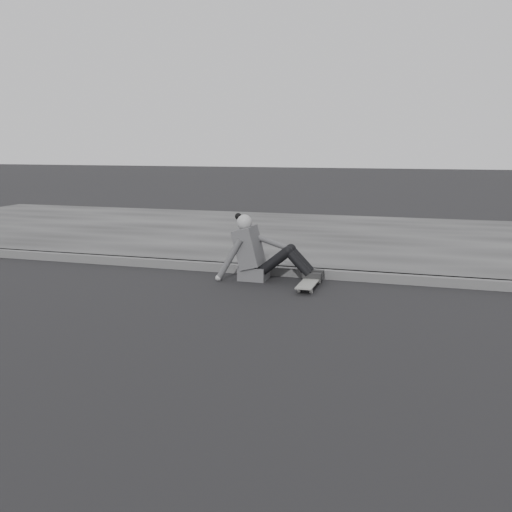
{
  "coord_description": "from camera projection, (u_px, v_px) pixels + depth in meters",
  "views": [
    {
      "loc": [
        -1.02,
        -4.8,
        1.75
      ],
      "look_at": [
        -2.87,
        1.35,
        0.5
      ],
      "focal_mm": 40.0,
      "sensor_mm": 36.0,
      "label": 1
    }
  ],
  "objects": [
    {
      "name": "skateboard",
      "position": [
        309.0,
        282.0,
        7.09
      ],
      "size": [
        0.2,
        0.78,
        0.09
      ],
      "color": "#989893",
      "rests_on": "ground"
    },
    {
      "name": "seated_woman",
      "position": [
        259.0,
        253.0,
        7.47
      ],
      "size": [
        1.38,
        0.46,
        0.88
      ],
      "color": "#48484A",
      "rests_on": "ground"
    },
    {
      "name": "curb",
      "position": [
        509.0,
        286.0,
        6.97
      ],
      "size": [
        24.0,
        0.16,
        0.12
      ],
      "primitive_type": "cube",
      "color": "#505050",
      "rests_on": "ground"
    },
    {
      "name": "sidewalk",
      "position": [
        486.0,
        245.0,
        9.81
      ],
      "size": [
        24.0,
        6.0,
        0.12
      ],
      "primitive_type": "cube",
      "color": "#3B3B3B",
      "rests_on": "ground"
    }
  ]
}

